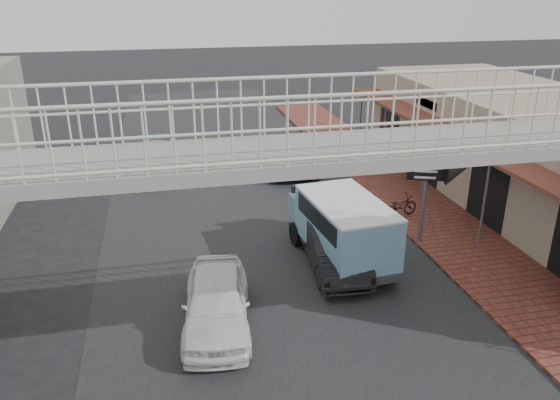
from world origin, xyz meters
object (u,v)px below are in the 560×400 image
motorcycle_far (337,148)px  angkot_far (155,159)px  dark_sedan (333,246)px  arrow_sign (453,169)px  white_hatchback (216,302)px  angkot_curb (289,154)px  angkot_van (343,223)px  motorcycle_near (399,206)px

motorcycle_far → angkot_far: bearing=88.9°
dark_sedan → arrow_sign: arrow_sign is taller
white_hatchback → arrow_sign: size_ratio=1.28×
angkot_curb → angkot_far: angkot_curb is taller
angkot_far → arrow_sign: (9.07, -9.43, 1.98)m
angkot_curb → dark_sedan: bearing=90.6°
motorcycle_far → arrow_sign: arrow_sign is taller
angkot_far → arrow_sign: arrow_sign is taller
angkot_far → angkot_van: (5.40, -9.85, 0.71)m
angkot_far → angkot_curb: bearing=-8.1°
angkot_curb → angkot_far: 6.00m
white_hatchback → motorcycle_far: white_hatchback is taller
motorcycle_near → motorcycle_far: motorcycle_far is taller
dark_sedan → white_hatchback: bearing=-144.3°
angkot_curb → angkot_van: 9.15m
motorcycle_near → arrow_sign: size_ratio=0.49×
angkot_far → arrow_sign: bearing=-47.1°
angkot_van → dark_sedan: bearing=-158.2°
angkot_far → motorcycle_near: angkot_far is taller
motorcycle_far → arrow_sign: (0.60, -9.38, 1.97)m
angkot_van → motorcycle_far: (3.07, 9.80, -0.70)m
motorcycle_far → angkot_van: bearing=161.9°
angkot_van → motorcycle_far: size_ratio=2.49×
angkot_far → angkot_van: 11.26m
angkot_far → motorcycle_far: bearing=-1.3°
arrow_sign → angkot_curb: bearing=130.7°
angkot_far → motorcycle_near: 11.08m
dark_sedan → angkot_van: 0.75m
angkot_curb → angkot_van: size_ratio=1.08×
angkot_curb → arrow_sign: size_ratio=1.55×
dark_sedan → arrow_sign: size_ratio=1.32×
angkot_curb → motorcycle_far: angkot_curb is taller
motorcycle_near → motorcycle_far: 7.11m
angkot_far → angkot_van: size_ratio=0.98×
angkot_curb → motorcycle_far: (2.51, 0.69, -0.03)m
white_hatchback → angkot_far: (-1.35, 12.30, -0.05)m
angkot_curb → angkot_van: bearing=92.4°
white_hatchback → motorcycle_near: (7.12, 5.15, -0.18)m
dark_sedan → angkot_curb: bearing=88.9°
angkot_curb → motorcycle_far: 2.61m
dark_sedan → motorcycle_near: (3.38, 2.86, -0.18)m
dark_sedan → motorcycle_near: bearing=44.5°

